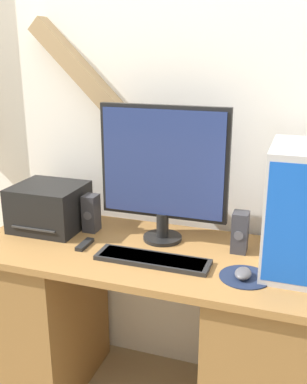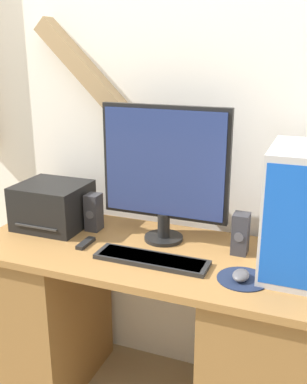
{
  "view_description": "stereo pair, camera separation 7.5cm",
  "coord_description": "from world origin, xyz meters",
  "px_view_note": "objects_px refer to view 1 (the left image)",
  "views": [
    {
      "loc": [
        0.59,
        -1.3,
        1.59
      ],
      "look_at": [
        0.04,
        0.31,
        1.04
      ],
      "focal_mm": 42.0,
      "sensor_mm": 36.0,
      "label": 1
    },
    {
      "loc": [
        0.66,
        -1.28,
        1.59
      ],
      "look_at": [
        0.04,
        0.31,
        1.04
      ],
      "focal_mm": 42.0,
      "sensor_mm": 36.0,
      "label": 2
    }
  ],
  "objects_px": {
    "monitor": "(163,168)",
    "computer_tower": "(295,209)",
    "keyboard": "(153,259)",
    "printer": "(49,207)",
    "remote_control": "(85,244)",
    "speaker_right": "(240,232)",
    "speaker_left": "(91,213)",
    "mouse": "(243,273)"
  },
  "relations": [
    {
      "from": "monitor",
      "to": "computer_tower",
      "type": "relative_size",
      "value": 1.23
    },
    {
      "from": "keyboard",
      "to": "printer",
      "type": "relative_size",
      "value": 1.47
    },
    {
      "from": "computer_tower",
      "to": "remote_control",
      "type": "xyz_separation_m",
      "value": [
        -0.83,
        -0.08,
        -0.23
      ]
    },
    {
      "from": "remote_control",
      "to": "speaker_right",
      "type": "bearing_deg",
      "value": 14.31
    },
    {
      "from": "speaker_left",
      "to": "speaker_right",
      "type": "xyz_separation_m",
      "value": [
        0.67,
        -0.01,
        0.0
      ]
    },
    {
      "from": "keyboard",
      "to": "computer_tower",
      "type": "bearing_deg",
      "value": 14.06
    },
    {
      "from": "monitor",
      "to": "computer_tower",
      "type": "height_order",
      "value": "monitor"
    },
    {
      "from": "mouse",
      "to": "remote_control",
      "type": "distance_m",
      "value": 0.68
    },
    {
      "from": "speaker_left",
      "to": "speaker_right",
      "type": "bearing_deg",
      "value": -0.46
    },
    {
      "from": "monitor",
      "to": "computer_tower",
      "type": "bearing_deg",
      "value": -9.83
    },
    {
      "from": "mouse",
      "to": "remote_control",
      "type": "bearing_deg",
      "value": 174.51
    },
    {
      "from": "keyboard",
      "to": "speaker_left",
      "type": "xyz_separation_m",
      "value": [
        -0.37,
        0.21,
        0.08
      ]
    },
    {
      "from": "monitor",
      "to": "keyboard",
      "type": "height_order",
      "value": "monitor"
    },
    {
      "from": "keyboard",
      "to": "mouse",
      "type": "xyz_separation_m",
      "value": [
        0.36,
        -0.02,
        0.01
      ]
    },
    {
      "from": "speaker_left",
      "to": "speaker_right",
      "type": "distance_m",
      "value": 0.67
    },
    {
      "from": "printer",
      "to": "speaker_left",
      "type": "xyz_separation_m",
      "value": [
        0.2,
        0.03,
        -0.02
      ]
    },
    {
      "from": "monitor",
      "to": "mouse",
      "type": "height_order",
      "value": "monitor"
    },
    {
      "from": "printer",
      "to": "remote_control",
      "type": "xyz_separation_m",
      "value": [
        0.25,
        -0.14,
        -0.09
      ]
    },
    {
      "from": "monitor",
      "to": "mouse",
      "type": "distance_m",
      "value": 0.55
    },
    {
      "from": "speaker_left",
      "to": "speaker_right",
      "type": "relative_size",
      "value": 1.0
    },
    {
      "from": "keyboard",
      "to": "computer_tower",
      "type": "xyz_separation_m",
      "value": [
        0.51,
        0.13,
        0.23
      ]
    },
    {
      "from": "computer_tower",
      "to": "speaker_left",
      "type": "distance_m",
      "value": 0.9
    },
    {
      "from": "mouse",
      "to": "printer",
      "type": "bearing_deg",
      "value": 167.7
    },
    {
      "from": "monitor",
      "to": "speaker_right",
      "type": "xyz_separation_m",
      "value": [
        0.34,
        -0.02,
        -0.24
      ]
    },
    {
      "from": "speaker_right",
      "to": "remote_control",
      "type": "relative_size",
      "value": 1.49
    },
    {
      "from": "mouse",
      "to": "remote_control",
      "type": "relative_size",
      "value": 0.77
    },
    {
      "from": "speaker_right",
      "to": "monitor",
      "type": "bearing_deg",
      "value": 177.05
    },
    {
      "from": "monitor",
      "to": "remote_control",
      "type": "height_order",
      "value": "monitor"
    },
    {
      "from": "computer_tower",
      "to": "speaker_left",
      "type": "bearing_deg",
      "value": 174.68
    },
    {
      "from": "mouse",
      "to": "monitor",
      "type": "bearing_deg",
      "value": 147.81
    },
    {
      "from": "speaker_left",
      "to": "remote_control",
      "type": "height_order",
      "value": "speaker_left"
    },
    {
      "from": "keyboard",
      "to": "computer_tower",
      "type": "height_order",
      "value": "computer_tower"
    },
    {
      "from": "keyboard",
      "to": "speaker_right",
      "type": "bearing_deg",
      "value": 33.66
    },
    {
      "from": "monitor",
      "to": "mouse",
      "type": "xyz_separation_m",
      "value": [
        0.38,
        -0.24,
        -0.3
      ]
    },
    {
      "from": "mouse",
      "to": "computer_tower",
      "type": "xyz_separation_m",
      "value": [
        0.16,
        0.15,
        0.22
      ]
    },
    {
      "from": "keyboard",
      "to": "mouse",
      "type": "distance_m",
      "value": 0.36
    },
    {
      "from": "printer",
      "to": "speaker_left",
      "type": "bearing_deg",
      "value": 8.31
    },
    {
      "from": "monitor",
      "to": "keyboard",
      "type": "distance_m",
      "value": 0.39
    },
    {
      "from": "keyboard",
      "to": "speaker_left",
      "type": "relative_size",
      "value": 2.66
    },
    {
      "from": "computer_tower",
      "to": "printer",
      "type": "bearing_deg",
      "value": 177.2
    },
    {
      "from": "remote_control",
      "to": "keyboard",
      "type": "bearing_deg",
      "value": -7.89
    },
    {
      "from": "monitor",
      "to": "speaker_left",
      "type": "distance_m",
      "value": 0.41
    }
  ]
}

